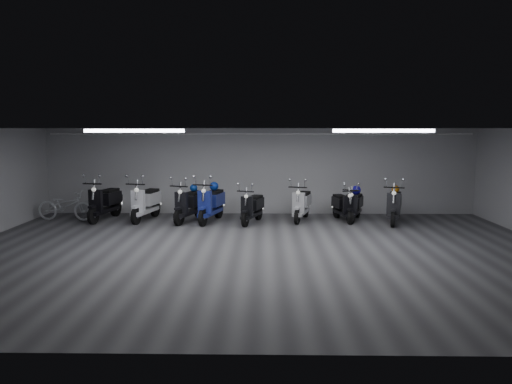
{
  "coord_description": "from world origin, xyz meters",
  "views": [
    {
      "loc": [
        0.14,
        -10.68,
        2.81
      ],
      "look_at": [
        -0.08,
        2.5,
        1.05
      ],
      "focal_mm": 33.79,
      "sensor_mm": 36.0,
      "label": 1
    }
  ],
  "objects_px": {
    "scooter_2": "(146,197)",
    "scooter_7": "(343,201)",
    "scooter_9": "(395,200)",
    "scooter_8": "(354,200)",
    "bicycle": "(65,202)",
    "helmet_3": "(214,186)",
    "helmet_2": "(194,188)",
    "scooter_4": "(211,198)",
    "helmet_0": "(395,189)",
    "helmet_1": "(356,190)",
    "scooter_5": "(252,202)",
    "scooter_6": "(302,199)",
    "scooter_1": "(104,196)",
    "scooter_3": "(190,198)"
  },
  "relations": [
    {
      "from": "scooter_7",
      "to": "helmet_2",
      "type": "height_order",
      "value": "scooter_7"
    },
    {
      "from": "scooter_1",
      "to": "scooter_2",
      "type": "xyz_separation_m",
      "value": [
        1.27,
        -0.04,
        -0.0
      ]
    },
    {
      "from": "scooter_2",
      "to": "scooter_9",
      "type": "height_order",
      "value": "scooter_2"
    },
    {
      "from": "scooter_1",
      "to": "scooter_6",
      "type": "relative_size",
      "value": 1.09
    },
    {
      "from": "bicycle",
      "to": "helmet_2",
      "type": "height_order",
      "value": "bicycle"
    },
    {
      "from": "scooter_1",
      "to": "helmet_3",
      "type": "xyz_separation_m",
      "value": [
        3.36,
        0.04,
        0.31
      ]
    },
    {
      "from": "scooter_2",
      "to": "helmet_0",
      "type": "height_order",
      "value": "scooter_2"
    },
    {
      "from": "scooter_9",
      "to": "bicycle",
      "type": "height_order",
      "value": "scooter_9"
    },
    {
      "from": "scooter_1",
      "to": "helmet_3",
      "type": "distance_m",
      "value": 3.37
    },
    {
      "from": "helmet_0",
      "to": "scooter_7",
      "type": "bearing_deg",
      "value": 177.54
    },
    {
      "from": "scooter_4",
      "to": "bicycle",
      "type": "bearing_deg",
      "value": -167.68
    },
    {
      "from": "scooter_4",
      "to": "helmet_3",
      "type": "height_order",
      "value": "scooter_4"
    },
    {
      "from": "scooter_5",
      "to": "scooter_7",
      "type": "xyz_separation_m",
      "value": [
        2.75,
        0.4,
        -0.02
      ]
    },
    {
      "from": "helmet_1",
      "to": "scooter_1",
      "type": "bearing_deg",
      "value": -178.14
    },
    {
      "from": "scooter_9",
      "to": "bicycle",
      "type": "relative_size",
      "value": 1.1
    },
    {
      "from": "scooter_4",
      "to": "helmet_2",
      "type": "bearing_deg",
      "value": 168.64
    },
    {
      "from": "scooter_1",
      "to": "scooter_4",
      "type": "distance_m",
      "value": 3.29
    },
    {
      "from": "scooter_8",
      "to": "bicycle",
      "type": "bearing_deg",
      "value": -157.86
    },
    {
      "from": "helmet_3",
      "to": "scooter_1",
      "type": "bearing_deg",
      "value": -179.4
    },
    {
      "from": "scooter_2",
      "to": "scooter_3",
      "type": "relative_size",
      "value": 1.04
    },
    {
      "from": "scooter_3",
      "to": "helmet_3",
      "type": "height_order",
      "value": "scooter_3"
    },
    {
      "from": "scooter_2",
      "to": "scooter_5",
      "type": "bearing_deg",
      "value": 5.2
    },
    {
      "from": "scooter_3",
      "to": "scooter_2",
      "type": "bearing_deg",
      "value": -166.77
    },
    {
      "from": "bicycle",
      "to": "scooter_3",
      "type": "bearing_deg",
      "value": -87.35
    },
    {
      "from": "scooter_6",
      "to": "scooter_9",
      "type": "height_order",
      "value": "scooter_9"
    },
    {
      "from": "scooter_3",
      "to": "scooter_6",
      "type": "height_order",
      "value": "scooter_3"
    },
    {
      "from": "scooter_8",
      "to": "helmet_3",
      "type": "xyz_separation_m",
      "value": [
        -4.26,
        0.0,
        0.43
      ]
    },
    {
      "from": "scooter_2",
      "to": "scooter_7",
      "type": "height_order",
      "value": "scooter_2"
    },
    {
      "from": "helmet_2",
      "to": "scooter_9",
      "type": "bearing_deg",
      "value": -3.58
    },
    {
      "from": "scooter_3",
      "to": "scooter_5",
      "type": "bearing_deg",
      "value": 14.16
    },
    {
      "from": "scooter_3",
      "to": "helmet_0",
      "type": "distance_m",
      "value": 6.18
    },
    {
      "from": "scooter_8",
      "to": "bicycle",
      "type": "height_order",
      "value": "scooter_8"
    },
    {
      "from": "helmet_0",
      "to": "helmet_1",
      "type": "bearing_deg",
      "value": 163.08
    },
    {
      "from": "scooter_8",
      "to": "helmet_3",
      "type": "bearing_deg",
      "value": -158.43
    },
    {
      "from": "helmet_3",
      "to": "scooter_5",
      "type": "bearing_deg",
      "value": -21.24
    },
    {
      "from": "scooter_8",
      "to": "helmet_2",
      "type": "xyz_separation_m",
      "value": [
        -4.89,
        0.01,
        0.37
      ]
    },
    {
      "from": "scooter_2",
      "to": "helmet_3",
      "type": "relative_size",
      "value": 7.33
    },
    {
      "from": "scooter_2",
      "to": "scooter_4",
      "type": "bearing_deg",
      "value": 6.37
    },
    {
      "from": "scooter_7",
      "to": "scooter_9",
      "type": "relative_size",
      "value": 0.86
    },
    {
      "from": "scooter_3",
      "to": "helmet_3",
      "type": "xyz_separation_m",
      "value": [
        0.72,
        0.25,
        0.34
      ]
    },
    {
      "from": "scooter_6",
      "to": "scooter_8",
      "type": "height_order",
      "value": "scooter_6"
    },
    {
      "from": "scooter_2",
      "to": "scooter_7",
      "type": "relative_size",
      "value": 1.2
    },
    {
      "from": "scooter_2",
      "to": "helmet_1",
      "type": "distance_m",
      "value": 6.44
    },
    {
      "from": "scooter_5",
      "to": "helmet_0",
      "type": "distance_m",
      "value": 4.31
    },
    {
      "from": "helmet_2",
      "to": "scooter_4",
      "type": "bearing_deg",
      "value": -26.01
    },
    {
      "from": "helmet_1",
      "to": "helmet_2",
      "type": "bearing_deg",
      "value": -177.56
    },
    {
      "from": "scooter_6",
      "to": "helmet_1",
      "type": "xyz_separation_m",
      "value": [
        1.68,
        0.23,
        0.23
      ]
    },
    {
      "from": "scooter_2",
      "to": "scooter_7",
      "type": "bearing_deg",
      "value": 12.07
    },
    {
      "from": "helmet_2",
      "to": "helmet_1",
      "type": "bearing_deg",
      "value": 2.44
    },
    {
      "from": "scooter_7",
      "to": "helmet_0",
      "type": "distance_m",
      "value": 1.58
    }
  ]
}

